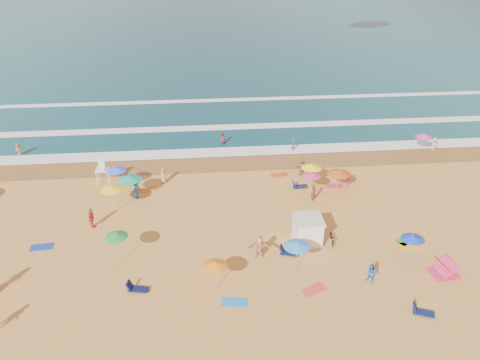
{
  "coord_description": "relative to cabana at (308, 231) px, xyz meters",
  "views": [
    {
      "loc": [
        -0.74,
        -30.56,
        21.54
      ],
      "look_at": [
        2.62,
        6.0,
        1.5
      ],
      "focal_mm": 35.0,
      "sensor_mm": 36.0,
      "label": 1
    }
  ],
  "objects": [
    {
      "name": "surf_foam",
      "position": [
        -7.11,
        22.96,
        -0.9
      ],
      "size": [
        200.0,
        18.7,
        0.05
      ],
      "color": "white",
      "rests_on": "ground"
    },
    {
      "name": "cabana_roof",
      "position": [
        0.0,
        0.0,
        1.06
      ],
      "size": [
        2.2,
        2.2,
        0.12
      ],
      "primitive_type": "cube",
      "color": "silver",
      "rests_on": "cabana"
    },
    {
      "name": "lifeguard_stand",
      "position": [
        -17.1,
        10.78,
        0.05
      ],
      "size": [
        1.2,
        1.2,
        2.1
      ],
      "primitive_type": null,
      "color": "white",
      "rests_on": "ground"
    },
    {
      "name": "ocean",
      "position": [
        -7.11,
        85.64,
        -1.0
      ],
      "size": [
        220.0,
        140.0,
        0.18
      ],
      "primitive_type": "cube",
      "color": "#0C4756",
      "rests_on": "ground"
    },
    {
      "name": "beach_umbrellas",
      "position": [
        -5.24,
        2.32,
        1.1
      ],
      "size": [
        60.55,
        27.48,
        0.78
      ],
      "color": "blue",
      "rests_on": "ground"
    },
    {
      "name": "towels",
      "position": [
        -6.4,
        -0.67,
        -0.98
      ],
      "size": [
        40.34,
        25.27,
        0.03
      ],
      "color": "red",
      "rests_on": "ground"
    },
    {
      "name": "loungers",
      "position": [
        -0.74,
        -2.58,
        -0.83
      ],
      "size": [
        51.1,
        19.81,
        0.34
      ],
      "color": "#101552",
      "rests_on": "ground"
    },
    {
      "name": "wet_sand",
      "position": [
        -7.11,
        14.14,
        -0.99
      ],
      "size": [
        220.0,
        220.0,
        0.0
      ],
      "primitive_type": "plane",
      "color": "olive",
      "rests_on": "ground"
    },
    {
      "name": "beachgoers",
      "position": [
        -6.46,
        6.58,
        -0.21
      ],
      "size": [
        46.28,
        27.1,
        2.09
      ],
      "color": "brown",
      "rests_on": "ground"
    },
    {
      "name": "ground",
      "position": [
        -7.11,
        1.64,
        -1.0
      ],
      "size": [
        220.0,
        220.0,
        0.0
      ],
      "primitive_type": "plane",
      "color": "gold",
      "rests_on": "ground"
    },
    {
      "name": "bicycle",
      "position": [
        1.9,
        -0.3,
        -0.57
      ],
      "size": [
        0.76,
        1.7,
        0.87
      ],
      "primitive_type": "imported",
      "rotation": [
        0.0,
        0.0,
        -0.12
      ],
      "color": "black",
      "rests_on": "ground"
    },
    {
      "name": "cabana",
      "position": [
        0.0,
        0.0,
        0.0
      ],
      "size": [
        2.0,
        2.0,
        2.0
      ],
      "primitive_type": "cube",
      "color": "white",
      "rests_on": "ground"
    }
  ]
}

